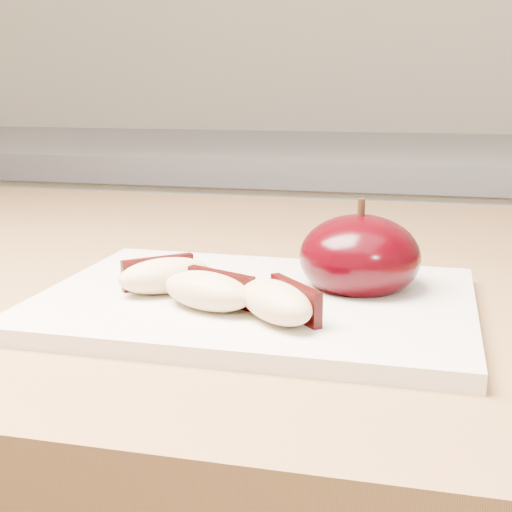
# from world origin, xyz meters

# --- Properties ---
(back_cabinet) EXTENTS (2.40, 0.62, 0.94)m
(back_cabinet) POSITION_xyz_m (0.00, 1.20, 0.47)
(back_cabinet) COLOR silver
(back_cabinet) RESTS_ON ground
(cutting_board) EXTENTS (0.27, 0.20, 0.01)m
(cutting_board) POSITION_xyz_m (-0.04, 0.37, 0.91)
(cutting_board) COLOR silver
(cutting_board) RESTS_ON island_counter
(apple_half) EXTENTS (0.10, 0.10, 0.07)m
(apple_half) POSITION_xyz_m (0.03, 0.40, 0.93)
(apple_half) COLOR black
(apple_half) RESTS_ON cutting_board
(apple_wedge_a) EXTENTS (0.07, 0.06, 0.02)m
(apple_wedge_a) POSITION_xyz_m (-0.09, 0.36, 0.92)
(apple_wedge_a) COLOR beige
(apple_wedge_a) RESTS_ON cutting_board
(apple_wedge_b) EXTENTS (0.07, 0.05, 0.02)m
(apple_wedge_b) POSITION_xyz_m (-0.06, 0.33, 0.92)
(apple_wedge_b) COLOR beige
(apple_wedge_b) RESTS_ON cutting_board
(apple_wedge_c) EXTENTS (0.06, 0.07, 0.02)m
(apple_wedge_c) POSITION_xyz_m (-0.01, 0.32, 0.92)
(apple_wedge_c) COLOR beige
(apple_wedge_c) RESTS_ON cutting_board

